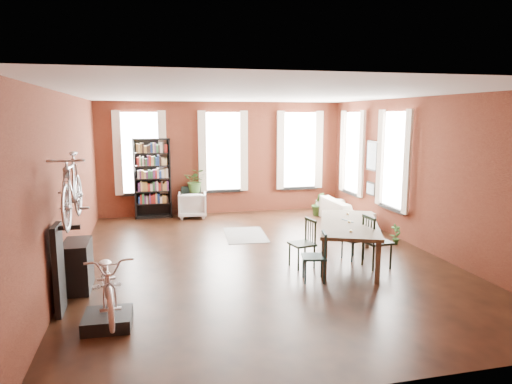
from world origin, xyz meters
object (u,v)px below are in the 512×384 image
object	(u,v)px
dining_chair_c	(377,242)
dining_table	(348,243)
bike_trainer	(108,320)
plant_stand	(195,204)
dining_chair_a	(314,257)
dining_chair_b	(302,244)
cream_sofa	(344,207)
bookshelf	(153,178)
bicycle_floor	(107,253)
console_table	(78,266)
dining_chair_d	(353,239)
white_armchair	(192,203)

from	to	relation	value
dining_chair_c	dining_table	bearing A→B (deg)	42.35
bike_trainer	plant_stand	distance (m)	6.97
dining_table	bike_trainer	bearing A→B (deg)	-135.10
dining_chair_a	dining_chair_b	size ratio (longest dim) A/B	0.95
cream_sofa	bookshelf	bearing A→B (deg)	71.05
dining_chair_a	plant_stand	xyz separation A→B (m)	(-1.44, 5.72, -0.10)
dining_chair_a	bicycle_floor	size ratio (longest dim) A/B	0.51
dining_table	plant_stand	distance (m)	5.51
dining_chair_c	bike_trainer	bearing A→B (deg)	101.69
plant_stand	dining_chair_c	bearing A→B (deg)	-61.87
console_table	plant_stand	world-z (taller)	console_table
dining_table	dining_chair_d	size ratio (longest dim) A/B	2.92
dining_chair_b	white_armchair	xyz separation A→B (m)	(-1.58, 4.77, -0.06)
bike_trainer	white_armchair	bearing A→B (deg)	74.81
white_armchair	cream_sofa	bearing A→B (deg)	164.71
bookshelf	white_armchair	bearing A→B (deg)	-11.30
dining_chair_a	plant_stand	world-z (taller)	dining_chair_a
dining_chair_c	dining_chair_d	bearing A→B (deg)	16.41
dining_chair_a	cream_sofa	xyz separation A→B (m)	(2.36, 4.02, -0.02)
dining_chair_d	bike_trainer	bearing A→B (deg)	97.78
dining_chair_d	bookshelf	size ratio (longest dim) A/B	0.36
bookshelf	console_table	distance (m)	5.40
white_armchair	cream_sofa	xyz separation A→B (m)	(3.90, -1.49, 0.02)
white_armchair	bike_trainer	xyz separation A→B (m)	(-1.77, -6.50, -0.30)
dining_chair_c	bike_trainer	size ratio (longest dim) A/B	1.58
dining_chair_c	bookshelf	bearing A→B (deg)	31.99
bicycle_floor	bookshelf	bearing A→B (deg)	76.68
cream_sofa	plant_stand	distance (m)	4.16
dining_table	dining_chair_a	size ratio (longest dim) A/B	2.71
console_table	bicycle_floor	xyz separation A→B (m)	(0.60, -1.50, 0.62)
dining_chair_b	white_armchair	world-z (taller)	dining_chair_b
bookshelf	bike_trainer	distance (m)	6.83
dining_chair_d	white_armchair	bearing A→B (deg)	15.09
bookshelf	plant_stand	xyz separation A→B (m)	(1.15, 0.00, -0.77)
dining_chair_d	console_table	xyz separation A→B (m)	(-5.05, -0.44, 0.00)
dining_chair_a	dining_chair_d	xyz separation A→B (m)	(1.18, 0.96, -0.03)
dining_chair_a	console_table	world-z (taller)	dining_chair_a
dining_chair_c	bicycle_floor	world-z (taller)	bicycle_floor
dining_table	dining_chair_b	xyz separation A→B (m)	(-0.96, -0.04, 0.06)
dining_chair_b	dining_chair_d	size ratio (longest dim) A/B	1.14
dining_table	dining_chair_d	bearing A→B (deg)	67.63
console_table	bookshelf	bearing A→B (deg)	76.17
white_armchair	bike_trainer	size ratio (longest dim) A/B	1.25
dining_chair_b	bookshelf	world-z (taller)	bookshelf
bike_trainer	dining_chair_c	bearing A→B (deg)	16.61
dining_chair_c	dining_chair_d	size ratio (longest dim) A/B	1.24
dining_chair_d	bookshelf	xyz separation A→B (m)	(-3.77, 4.76, 0.70)
bike_trainer	bicycle_floor	world-z (taller)	bicycle_floor
dining_table	console_table	size ratio (longest dim) A/B	2.90
dining_chair_d	plant_stand	xyz separation A→B (m)	(-2.62, 4.76, -0.06)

